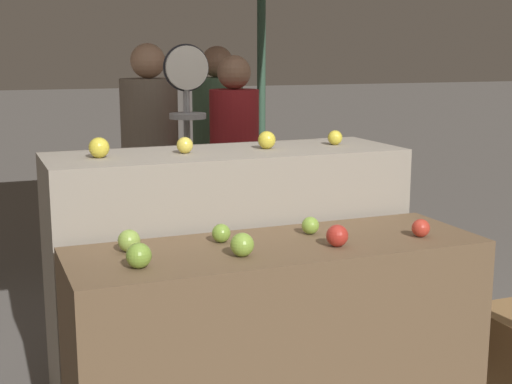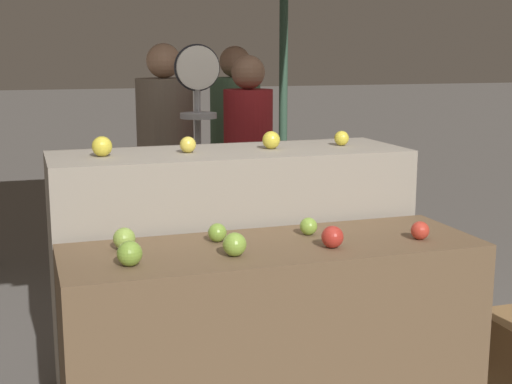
% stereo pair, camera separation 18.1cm
% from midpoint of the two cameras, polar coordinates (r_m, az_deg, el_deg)
% --- Properties ---
extents(display_counter_front, '(1.62, 0.55, 0.84)m').
position_cam_midpoint_polar(display_counter_front, '(2.90, -0.06, -12.26)').
color(display_counter_front, brown).
rests_on(display_counter_front, ground_plane).
extents(display_counter_back, '(1.62, 0.55, 1.13)m').
position_cam_midpoint_polar(display_counter_back, '(3.38, -3.85, -6.23)').
color(display_counter_back, gray).
rests_on(display_counter_back, ground_plane).
extents(apple_front_0, '(0.09, 0.09, 0.09)m').
position_cam_midpoint_polar(apple_front_0, '(2.50, -11.43, -5.03)').
color(apple_front_0, '#7AA338').
rests_on(apple_front_0, display_counter_front).
extents(apple_front_1, '(0.09, 0.09, 0.09)m').
position_cam_midpoint_polar(apple_front_1, '(2.59, -3.12, -4.25)').
color(apple_front_1, '#84AD3D').
rests_on(apple_front_1, display_counter_front).
extents(apple_front_2, '(0.09, 0.09, 0.09)m').
position_cam_midpoint_polar(apple_front_2, '(2.73, 4.63, -3.52)').
color(apple_front_2, '#B72D23').
rests_on(apple_front_2, display_counter_front).
extents(apple_front_3, '(0.07, 0.07, 0.07)m').
position_cam_midpoint_polar(apple_front_3, '(2.91, 11.33, -2.86)').
color(apple_front_3, red).
rests_on(apple_front_3, display_counter_front).
extents(apple_front_4, '(0.08, 0.08, 0.08)m').
position_cam_midpoint_polar(apple_front_4, '(2.71, -12.02, -3.85)').
color(apple_front_4, '#8EB247').
rests_on(apple_front_4, display_counter_front).
extents(apple_front_5, '(0.07, 0.07, 0.07)m').
position_cam_midpoint_polar(apple_front_5, '(2.79, -4.66, -3.32)').
color(apple_front_5, '#7AA338').
rests_on(apple_front_5, display_counter_front).
extents(apple_front_6, '(0.07, 0.07, 0.07)m').
position_cam_midpoint_polar(apple_front_6, '(2.91, 2.60, -2.71)').
color(apple_front_6, '#84AD3D').
rests_on(apple_front_6, display_counter_front).
extents(apple_back_0, '(0.09, 0.09, 0.09)m').
position_cam_midpoint_polar(apple_back_0, '(3.11, -14.08, 3.46)').
color(apple_back_0, gold).
rests_on(apple_back_0, display_counter_back).
extents(apple_back_1, '(0.07, 0.07, 0.07)m').
position_cam_midpoint_polar(apple_back_1, '(3.18, -7.34, 3.73)').
color(apple_back_1, yellow).
rests_on(apple_back_1, display_counter_back).
extents(apple_back_2, '(0.08, 0.08, 0.08)m').
position_cam_midpoint_polar(apple_back_2, '(3.31, -0.70, 4.18)').
color(apple_back_2, gold).
rests_on(apple_back_2, display_counter_back).
extents(apple_back_3, '(0.07, 0.07, 0.07)m').
position_cam_midpoint_polar(apple_back_3, '(3.47, 4.86, 4.35)').
color(apple_back_3, gold).
rests_on(apple_back_3, display_counter_back).
extents(produce_scale, '(0.25, 0.20, 1.62)m').
position_cam_midpoint_polar(produce_scale, '(3.92, -6.83, 5.02)').
color(produce_scale, '#99999E').
rests_on(produce_scale, ground_plane).
extents(person_vendor_at_scale, '(0.34, 0.34, 1.56)m').
position_cam_midpoint_polar(person_vendor_at_scale, '(4.38, -2.91, 2.39)').
color(person_vendor_at_scale, '#2D2D38').
rests_on(person_vendor_at_scale, ground_plane).
extents(person_customer_left, '(0.42, 0.42, 1.61)m').
position_cam_midpoint_polar(person_customer_left, '(4.96, -4.10, 3.67)').
color(person_customer_left, '#2D2D38').
rests_on(person_customer_left, ground_plane).
extents(person_customer_right, '(0.36, 0.36, 1.63)m').
position_cam_midpoint_polar(person_customer_right, '(4.53, -9.58, 2.91)').
color(person_customer_right, '#2D2D38').
rests_on(person_customer_right, ground_plane).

